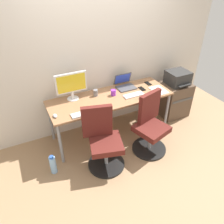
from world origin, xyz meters
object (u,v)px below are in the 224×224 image
at_px(open_laptop, 125,84).
at_px(coffee_mug, 113,93).
at_px(water_bottle_on_floor, 53,165).
at_px(printer, 178,78).
at_px(desktop_monitor, 71,85).
at_px(side_cabinet, 174,99).
at_px(office_chair_right, 150,126).
at_px(office_chair_left, 103,141).

relative_size(open_laptop, coffee_mug, 3.37).
bearing_deg(water_bottle_on_floor, printer, 10.29).
bearing_deg(desktop_monitor, side_cabinet, -5.47).
distance_m(office_chair_right, open_laptop, 0.86).
bearing_deg(side_cabinet, office_chair_left, -161.30).
xyz_separation_m(open_laptop, coffee_mug, (-0.30, -0.17, -0.01)).
bearing_deg(printer, office_chair_left, -161.33).
bearing_deg(coffee_mug, office_chair_right, -61.15).
relative_size(office_chair_right, side_cabinet, 1.42).
relative_size(office_chair_right, desktop_monitor, 1.96).
xyz_separation_m(printer, coffee_mug, (-1.29, 0.01, 0.00)).
relative_size(side_cabinet, desktop_monitor, 1.38).
relative_size(office_chair_left, side_cabinet, 1.42).
height_order(printer, water_bottle_on_floor, printer).
distance_m(office_chair_right, coffee_mug, 0.78).
bearing_deg(office_chair_right, desktop_monitor, 140.82).
xyz_separation_m(office_chair_left, office_chair_right, (0.79, -0.00, 0.00)).
distance_m(office_chair_left, desktop_monitor, 0.97).
xyz_separation_m(office_chair_left, side_cabinet, (1.74, 0.59, -0.09)).
bearing_deg(side_cabinet, printer, -90.00).
height_order(side_cabinet, desktop_monitor, desktop_monitor).
height_order(side_cabinet, open_laptop, open_laptop).
distance_m(desktop_monitor, open_laptop, 0.94).
bearing_deg(office_chair_right, coffee_mug, 118.85).
height_order(office_chair_right, printer, office_chair_right).
relative_size(office_chair_left, printer, 2.35).
xyz_separation_m(office_chair_right, side_cabinet, (0.95, 0.59, -0.09)).
distance_m(open_laptop, coffee_mug, 0.35).
distance_m(office_chair_left, office_chair_right, 0.79).
height_order(printer, open_laptop, open_laptop).
distance_m(water_bottle_on_floor, open_laptop, 1.72).
height_order(printer, coffee_mug, printer).
distance_m(side_cabinet, water_bottle_on_floor, 2.50).
relative_size(printer, water_bottle_on_floor, 1.29).
height_order(open_laptop, coffee_mug, open_laptop).
relative_size(office_chair_left, open_laptop, 3.03).
bearing_deg(coffee_mug, office_chair_left, -127.19).
xyz_separation_m(water_bottle_on_floor, coffee_mug, (1.17, 0.46, 0.64)).
bearing_deg(desktop_monitor, printer, -5.50).
bearing_deg(open_laptop, office_chair_left, -134.42).
distance_m(office_chair_right, printer, 1.18).
bearing_deg(office_chair_left, office_chair_right, -0.03).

